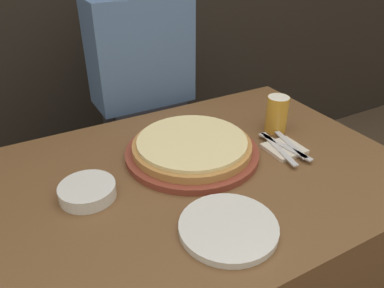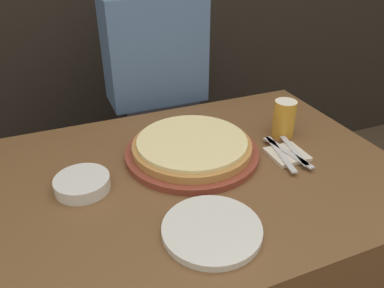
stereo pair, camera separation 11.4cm
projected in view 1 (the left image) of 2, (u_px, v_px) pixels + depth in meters
The scene contains 10 objects.
dining_table at pixel (200, 256), 1.27m from camera, with size 1.18×0.85×0.71m.
pizza_on_board at pixel (192, 148), 1.15m from camera, with size 0.41×0.41×0.06m.
beer_glass at pixel (277, 112), 1.27m from camera, with size 0.07×0.07×0.12m.
dinner_plate at pixel (228, 227), 0.88m from camera, with size 0.24×0.24×0.02m.
side_bowl at pixel (87, 191), 0.98m from camera, with size 0.15×0.15×0.04m.
napkin_stack at pixel (284, 149), 1.19m from camera, with size 0.11×0.11×0.01m.
fork at pixel (278, 148), 1.17m from camera, with size 0.06×0.21×0.00m.
dinner_knife at pixel (285, 146), 1.18m from camera, with size 0.05×0.21×0.00m.
spoon at pixel (291, 144), 1.19m from camera, with size 0.05×0.18×0.00m.
diner_person at pixel (144, 112), 1.61m from camera, with size 0.39×0.20×1.29m.
Camera 1 is at (-0.46, -0.78, 1.33)m, focal length 35.00 mm.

